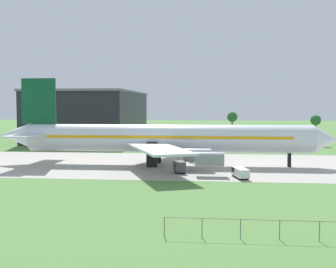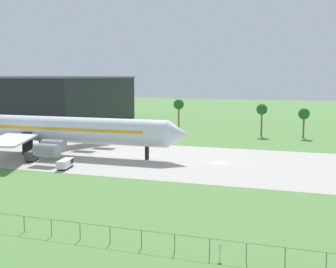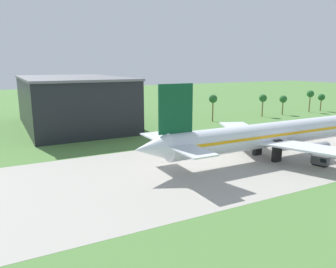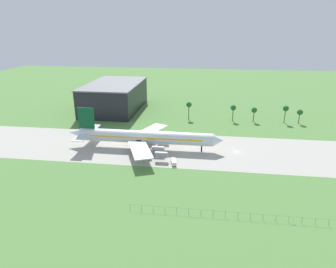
{
  "view_description": "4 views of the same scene",
  "coord_description": "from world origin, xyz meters",
  "px_view_note": "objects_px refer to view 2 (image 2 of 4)",
  "views": [
    {
      "loc": [
        -35.23,
        -98.63,
        13.9
      ],
      "look_at": [
        -44.96,
        -1.56,
        7.3
      ],
      "focal_mm": 45.0,
      "sensor_mm": 36.0,
      "label": 1
    },
    {
      "loc": [
        24.26,
        -102.38,
        19.42
      ],
      "look_at": [
        -12.01,
        -1.56,
        6.3
      ],
      "focal_mm": 50.0,
      "sensor_mm": 36.0,
      "label": 2
    },
    {
      "loc": [
        -110.66,
        -63.49,
        24.41
      ],
      "look_at": [
        -77.92,
        -1.56,
        9.5
      ],
      "focal_mm": 35.0,
      "sensor_mm": 36.0,
      "label": 3
    },
    {
      "loc": [
        -15.57,
        -139.64,
        59.17
      ],
      "look_at": [
        -34.99,
        5.0,
        6.0
      ],
      "focal_mm": 32.0,
      "sensor_mm": 36.0,
      "label": 4
    }
  ],
  "objects_px": {
    "jet_airliner": "(42,129)",
    "no_stopping_sign": "(220,250)",
    "catering_van": "(66,164)",
    "baggage_tug": "(32,156)",
    "terminal_building": "(67,100)"
  },
  "relations": [
    {
      "from": "jet_airliner",
      "to": "no_stopping_sign",
      "type": "distance_m",
      "value": 80.35
    },
    {
      "from": "jet_airliner",
      "to": "catering_van",
      "type": "xyz_separation_m",
      "value": [
        16.81,
        -15.99,
        -5.17
      ]
    },
    {
      "from": "baggage_tug",
      "to": "catering_van",
      "type": "bearing_deg",
      "value": -21.4
    },
    {
      "from": "no_stopping_sign",
      "to": "terminal_building",
      "type": "height_order",
      "value": "terminal_building"
    },
    {
      "from": "catering_van",
      "to": "baggage_tug",
      "type": "bearing_deg",
      "value": 158.6
    },
    {
      "from": "baggage_tug",
      "to": "terminal_building",
      "type": "bearing_deg",
      "value": 116.89
    },
    {
      "from": "jet_airliner",
      "to": "catering_van",
      "type": "bearing_deg",
      "value": -43.57
    },
    {
      "from": "terminal_building",
      "to": "jet_airliner",
      "type": "bearing_deg",
      "value": -62.54
    },
    {
      "from": "baggage_tug",
      "to": "jet_airliner",
      "type": "bearing_deg",
      "value": 113.13
    },
    {
      "from": "jet_airliner",
      "to": "terminal_building",
      "type": "bearing_deg",
      "value": 117.46
    },
    {
      "from": "jet_airliner",
      "to": "baggage_tug",
      "type": "height_order",
      "value": "jet_airliner"
    },
    {
      "from": "catering_van",
      "to": "terminal_building",
      "type": "relative_size",
      "value": 0.1
    },
    {
      "from": "baggage_tug",
      "to": "terminal_building",
      "type": "relative_size",
      "value": 0.07
    },
    {
      "from": "no_stopping_sign",
      "to": "terminal_building",
      "type": "xyz_separation_m",
      "value": [
        -96.63,
        125.2,
        8.79
      ]
    },
    {
      "from": "catering_van",
      "to": "terminal_building",
      "type": "distance_m",
      "value": 103.11
    }
  ]
}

